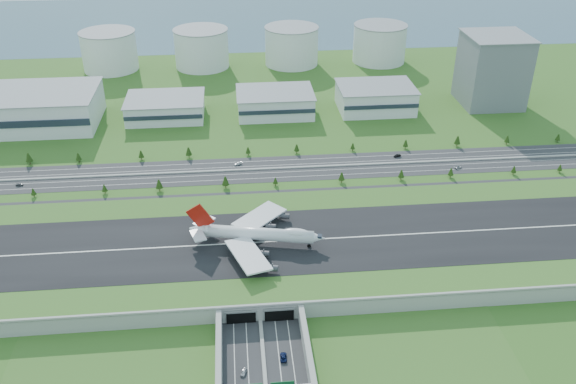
{
  "coord_description": "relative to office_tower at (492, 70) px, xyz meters",
  "views": [
    {
      "loc": [
        -7.24,
        -257.41,
        186.49
      ],
      "look_at": [
        20.5,
        35.0,
        16.85
      ],
      "focal_mm": 38.0,
      "sensor_mm": 36.0,
      "label": 1
    }
  ],
  "objects": [
    {
      "name": "car_5",
      "position": [
        -98.19,
        -90.41,
        -26.54
      ],
      "size": [
        5.39,
        3.44,
        1.68
      ],
      "primitive_type": "imported",
      "rotation": [
        0.0,
        0.0,
        -1.22
      ],
      "color": "black",
      "rests_on": "ground"
    },
    {
      "name": "hangar_west",
      "position": [
        -370.0,
        -10.0,
        -15.0
      ],
      "size": [
        120.0,
        60.0,
        25.0
      ],
      "primitive_type": "cube",
      "color": "silver",
      "rests_on": "ground"
    },
    {
      "name": "car_2",
      "position": [
        -191.72,
        -268.72,
        -26.57
      ],
      "size": [
        3.02,
        6.0,
        1.63
      ],
      "primitive_type": "imported",
      "rotation": [
        0.0,
        0.0,
        3.09
      ],
      "color": "#0C163F",
      "rests_on": "ground"
    },
    {
      "name": "bay_water",
      "position": [
        -200.0,
        285.0,
        -27.47
      ],
      "size": [
        1200.0,
        260.0,
        0.06
      ],
      "primitive_type": "cube",
      "color": "#3A5B6F",
      "rests_on": "ground"
    },
    {
      "name": "boeing_747",
      "position": [
        -198.79,
        -195.9,
        -13.3
      ],
      "size": [
        70.02,
        65.51,
        21.91
      ],
      "rotation": [
        0.0,
        0.0,
        -0.21
      ],
      "color": "white",
      "rests_on": "airfield_deck"
    },
    {
      "name": "hangar_mid_b",
      "position": [
        -175.0,
        -5.0,
        -19.0
      ],
      "size": [
        58.0,
        42.0,
        17.0
      ],
      "primitive_type": "cube",
      "color": "silver",
      "rests_on": "ground"
    },
    {
      "name": "car_4",
      "position": [
        -342.76,
        -107.47,
        -26.62
      ],
      "size": [
        4.5,
        1.85,
        1.53
      ],
      "primitive_type": "imported",
      "rotation": [
        0.0,
        0.0,
        1.56
      ],
      "color": "#57585C",
      "rests_on": "ground"
    },
    {
      "name": "hangar_mid_c",
      "position": [
        -95.0,
        -5.0,
        -18.0
      ],
      "size": [
        58.0,
        42.0,
        19.0
      ],
      "primitive_type": "cube",
      "color": "silver",
      "rests_on": "ground"
    },
    {
      "name": "ground",
      "position": [
        -200.0,
        -195.0,
        -27.5
      ],
      "size": [
        1200.0,
        1200.0,
        0.0
      ],
      "primitive_type": "plane",
      "color": "#344E18",
      "rests_on": "ground"
    },
    {
      "name": "fuel_tank_a",
      "position": [
        -320.0,
        115.0,
        -10.0
      ],
      "size": [
        50.0,
        50.0,
        35.0
      ],
      "primitive_type": "cylinder",
      "color": "white",
      "rests_on": "ground"
    },
    {
      "name": "car_6",
      "position": [
        -62.62,
        -110.42,
        -26.61
      ],
      "size": [
        6.11,
        4.58,
        1.54
      ],
      "primitive_type": "imported",
      "rotation": [
        0.0,
        0.0,
        1.99
      ],
      "color": "silver",
      "rests_on": "ground"
    },
    {
      "name": "car_0",
      "position": [
        -208.41,
        -275.39,
        -26.61
      ],
      "size": [
        3.19,
        4.86,
        1.54
      ],
      "primitive_type": "imported",
      "rotation": [
        0.0,
        0.0,
        -0.33
      ],
      "color": "silver",
      "rests_on": "ground"
    },
    {
      "name": "office_tower",
      "position": [
        0.0,
        0.0,
        0.0
      ],
      "size": [
        46.0,
        46.0,
        55.0
      ],
      "primitive_type": "cube",
      "color": "slate",
      "rests_on": "ground"
    },
    {
      "name": "hangar_mid_a",
      "position": [
        -260.0,
        -5.0,
        -20.0
      ],
      "size": [
        58.0,
        42.0,
        15.0
      ],
      "primitive_type": "cube",
      "color": "silver",
      "rests_on": "ground"
    },
    {
      "name": "airfield_deck",
      "position": [
        -200.0,
        -195.09,
        -23.38
      ],
      "size": [
        520.0,
        100.0,
        9.2
      ],
      "color": "gray",
      "rests_on": "ground"
    },
    {
      "name": "north_expressway",
      "position": [
        -200.0,
        -100.0,
        -27.44
      ],
      "size": [
        560.0,
        36.0,
        0.12
      ],
      "primitive_type": "cube",
      "color": "#28282B",
      "rests_on": "ground"
    },
    {
      "name": "fuel_tank_d",
      "position": [
        -65.0,
        115.0,
        -10.0
      ],
      "size": [
        50.0,
        50.0,
        35.0
      ],
      "primitive_type": "cylinder",
      "color": "white",
      "rests_on": "ground"
    },
    {
      "name": "tree_row",
      "position": [
        -184.85,
        -98.33,
        -23.12
      ],
      "size": [
        498.26,
        48.55,
        8.27
      ],
      "color": "#3D2819",
      "rests_on": "ground"
    },
    {
      "name": "fuel_tank_c",
      "position": [
        -150.0,
        115.0,
        -10.0
      ],
      "size": [
        50.0,
        50.0,
        35.0
      ],
      "primitive_type": "cylinder",
      "color": "white",
      "rests_on": "ground"
    },
    {
      "name": "car_7",
      "position": [
        -206.45,
        -92.14,
        -26.59
      ],
      "size": [
        5.9,
        4.1,
        1.59
      ],
      "primitive_type": "imported",
      "rotation": [
        0.0,
        0.0,
        -1.19
      ],
      "color": "silver",
      "rests_on": "ground"
    },
    {
      "name": "fuel_tank_b",
      "position": [
        -235.0,
        115.0,
        -10.0
      ],
      "size": [
        50.0,
        50.0,
        35.0
      ],
      "primitive_type": "cylinder",
      "color": "white",
      "rests_on": "ground"
    }
  ]
}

